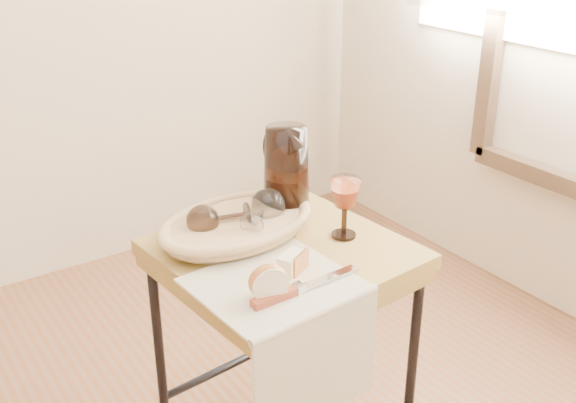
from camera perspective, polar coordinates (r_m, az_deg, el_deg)
side_table at (r=1.70m, az=-0.39°, el=-13.30°), size 0.54×0.54×0.63m
tea_towel at (r=1.39m, az=-1.19°, el=-6.93°), size 0.32×0.29×0.01m
bread_basket at (r=1.57m, az=-4.26°, el=-2.18°), size 0.38×0.29×0.05m
goblet_lying_a at (r=1.56m, az=-5.57°, el=-1.38°), size 0.14×0.10×0.08m
goblet_lying_b at (r=1.56m, az=-2.27°, el=-0.99°), size 0.16×0.15×0.08m
pitcher at (r=1.64m, az=-0.15°, el=2.50°), size 0.22×0.27×0.27m
wine_goblet at (r=1.55m, az=4.78°, el=-0.51°), size 0.09×0.09×0.15m
apple_half at (r=1.32m, az=-1.73°, el=-6.66°), size 0.09×0.06×0.07m
apple_wedge at (r=1.41m, az=0.25°, el=-5.18°), size 0.07×0.06×0.04m
table_knife at (r=1.35m, az=1.19°, el=-7.10°), size 0.25×0.03×0.02m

